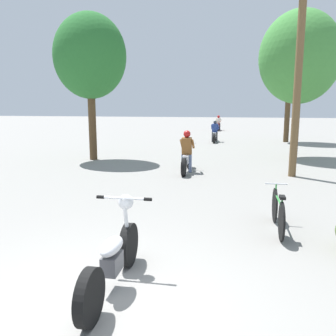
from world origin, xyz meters
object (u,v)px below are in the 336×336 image
object	(u,v)px
roadside_tree_left	(90,57)
motorcycle_rider_lead	(187,156)
roadside_tree_right_near	(300,58)
roadside_tree_right_far	(290,66)
bicycle_parked	(278,211)
motorcycle_foreground	(114,257)
utility_pole	(298,76)
motorcycle_rider_far	(218,125)
motorcycle_rider_mid	(215,134)

from	to	relation	value
roadside_tree_left	motorcycle_rider_lead	bearing A→B (deg)	-25.95
roadside_tree_right_near	roadside_tree_right_far	distance (m)	6.83
motorcycle_rider_lead	bicycle_parked	world-z (taller)	motorcycle_rider_lead
roadside_tree_right_far	bicycle_parked	distance (m)	17.32
motorcycle_foreground	roadside_tree_left	bearing A→B (deg)	113.29
utility_pole	motorcycle_rider_far	xyz separation A→B (m)	(-3.27, 20.17, -2.74)
utility_pole	motorcycle_foreground	world-z (taller)	utility_pole
utility_pole	motorcycle_rider_lead	distance (m)	4.47
motorcycle_rider_mid	roadside_tree_right_far	bearing A→B (deg)	10.39
motorcycle_rider_mid	bicycle_parked	world-z (taller)	motorcycle_rider_mid
motorcycle_rider_mid	bicycle_parked	xyz separation A→B (m)	(1.99, -15.79, -0.13)
motorcycle_rider_lead	bicycle_parked	xyz separation A→B (m)	(2.46, -5.55, -0.18)
utility_pole	motorcycle_rider_far	bearing A→B (deg)	99.20
motorcycle_foreground	bicycle_parked	size ratio (longest dim) A/B	1.21
roadside_tree_left	motorcycle_rider_mid	bearing A→B (deg)	59.47
motorcycle_rider_lead	motorcycle_rider_far	distance (m)	20.05
motorcycle_rider_far	motorcycle_rider_lead	bearing A→B (deg)	-90.83
motorcycle_foreground	motorcycle_rider_mid	size ratio (longest dim) A/B	1.00
motorcycle_foreground	motorcycle_rider_lead	size ratio (longest dim) A/B	0.99
motorcycle_foreground	utility_pole	bearing A→B (deg)	66.70
utility_pole	bicycle_parked	xyz separation A→B (m)	(-1.10, -5.43, -2.88)
utility_pole	bicycle_parked	size ratio (longest dim) A/B	3.61
motorcycle_rider_lead	roadside_tree_right_far	bearing A→B (deg)	66.14
roadside_tree_right_near	motorcycle_foreground	distance (m)	13.68
motorcycle_foreground	motorcycle_rider_lead	bearing A→B (deg)	90.64
roadside_tree_right_far	motorcycle_rider_lead	world-z (taller)	roadside_tree_right_far
roadside_tree_left	motorcycle_rider_lead	distance (m)	6.10
roadside_tree_right_near	motorcycle_rider_lead	bearing A→B (deg)	-135.22
roadside_tree_right_near	roadside_tree_left	size ratio (longest dim) A/B	1.04
motorcycle_rider_lead	bicycle_parked	bearing A→B (deg)	-66.12
bicycle_parked	motorcycle_rider_far	bearing A→B (deg)	94.84
motorcycle_foreground	bicycle_parked	xyz separation A→B (m)	(2.37, 2.62, -0.06)
utility_pole	motorcycle_foreground	xyz separation A→B (m)	(-3.47, -8.04, -2.83)
motorcycle_rider_mid	motorcycle_rider_far	world-z (taller)	motorcycle_rider_far
roadside_tree_right_far	motorcycle_rider_far	distance (m)	10.91
roadside_tree_left	bicycle_parked	world-z (taller)	roadside_tree_left
utility_pole	roadside_tree_right_far	bearing A→B (deg)	83.20
roadside_tree_right_far	motorcycle_foreground	xyz separation A→B (m)	(-4.80, -19.22, -4.22)
roadside_tree_right_near	motorcycle_rider_lead	distance (m)	7.13
motorcycle_rider_far	bicycle_parked	distance (m)	25.69
roadside_tree_right_far	motorcycle_rider_lead	xyz separation A→B (m)	(-4.89, -11.05, -4.09)
utility_pole	roadside_tree_left	world-z (taller)	utility_pole
roadside_tree_left	motorcycle_rider_lead	xyz separation A→B (m)	(4.33, -2.11, -3.73)
utility_pole	bicycle_parked	world-z (taller)	utility_pole
roadside_tree_right_far	bicycle_parked	size ratio (longest dim) A/B	3.71
roadside_tree_right_near	bicycle_parked	world-z (taller)	roadside_tree_right_near
roadside_tree_right_near	motorcycle_rider_mid	xyz separation A→B (m)	(-3.83, 5.98, -3.82)
motorcycle_rider_mid	roadside_tree_left	bearing A→B (deg)	-120.53
roadside_tree_left	bicycle_parked	size ratio (longest dim) A/B	3.45
utility_pole	roadside_tree_right_far	size ratio (longest dim) A/B	0.97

